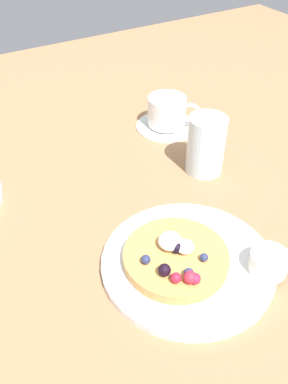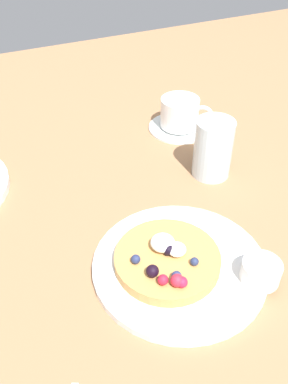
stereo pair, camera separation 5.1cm
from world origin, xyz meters
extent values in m
cube|color=#9A6E4A|center=(0.00, 0.00, -0.01)|extent=(2.06, 1.60, 0.03)
cylinder|color=white|center=(0.08, -0.11, 0.01)|extent=(0.24, 0.24, 0.01)
cylinder|color=tan|center=(0.06, -0.10, 0.02)|extent=(0.15, 0.15, 0.02)
sphere|color=navy|center=(0.02, -0.09, 0.03)|extent=(0.01, 0.01, 0.01)
sphere|color=navy|center=(0.08, -0.13, 0.03)|extent=(0.01, 0.01, 0.01)
sphere|color=black|center=(0.03, -0.12, 0.04)|extent=(0.02, 0.02, 0.02)
sphere|color=red|center=(0.03, -0.14, 0.03)|extent=(0.01, 0.01, 0.01)
sphere|color=navy|center=(0.05, -0.14, 0.03)|extent=(0.01, 0.01, 0.01)
sphere|color=#C72042|center=(0.05, -0.15, 0.03)|extent=(0.01, 0.01, 0.01)
sphere|color=red|center=(0.05, -0.15, 0.04)|extent=(0.02, 0.02, 0.02)
sphere|color=black|center=(0.06, -0.10, 0.04)|extent=(0.02, 0.02, 0.02)
ellipsoid|color=white|center=(0.06, -0.09, 0.04)|extent=(0.03, 0.03, 0.02)
ellipsoid|color=white|center=(0.06, -0.08, 0.04)|extent=(0.03, 0.03, 0.02)
ellipsoid|color=white|center=(0.07, -0.10, 0.04)|extent=(0.03, 0.03, 0.02)
cylinder|color=white|center=(0.16, -0.18, 0.03)|extent=(0.05, 0.05, 0.03)
cylinder|color=#601A09|center=(0.16, -0.18, 0.03)|extent=(0.04, 0.04, 0.00)
cylinder|color=white|center=(0.25, 0.23, 0.00)|extent=(0.12, 0.12, 0.01)
cylinder|color=white|center=(0.25, 0.23, 0.04)|extent=(0.08, 0.08, 0.06)
torus|color=white|center=(0.29, 0.19, 0.04)|extent=(0.03, 0.03, 0.04)
cylinder|color=olive|center=(0.25, 0.23, 0.06)|extent=(0.07, 0.07, 0.00)
cylinder|color=silver|center=(0.23, 0.07, 0.05)|extent=(0.07, 0.07, 0.11)
camera|label=1|loc=(-0.18, -0.42, 0.46)|focal=39.91mm
camera|label=2|loc=(-0.13, -0.44, 0.46)|focal=39.91mm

